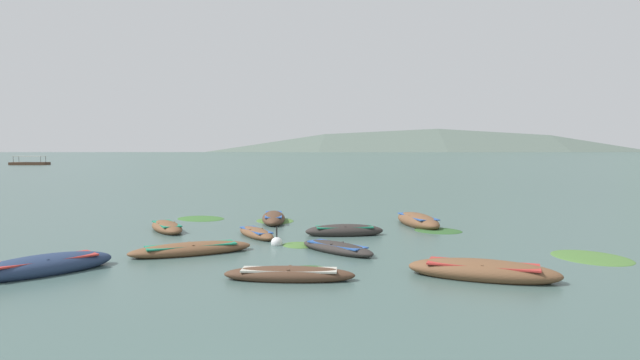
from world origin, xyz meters
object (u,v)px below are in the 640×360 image
(rowboat_2, at_px, (274,218))
(rowboat_8, at_px, (344,231))
(rowboat_1, at_px, (418,221))
(rowboat_10, at_px, (256,233))
(ferry_0, at_px, (30,163))
(mooring_buoy, at_px, (277,243))
(rowboat_4, at_px, (483,271))
(rowboat_0, at_px, (191,249))
(rowboat_5, at_px, (167,227))
(rowboat_7, at_px, (43,266))
(rowboat_9, at_px, (289,275))
(rowboat_3, at_px, (337,248))

(rowboat_2, relative_size, rowboat_8, 1.14)
(rowboat_1, relative_size, rowboat_8, 1.25)
(rowboat_2, distance_m, rowboat_10, 4.77)
(ferry_0, xyz_separation_m, mooring_buoy, (73.42, -116.56, -0.34))
(rowboat_4, height_order, mooring_buoy, mooring_buoy)
(rowboat_4, bearing_deg, rowboat_0, 158.68)
(rowboat_8, bearing_deg, rowboat_5, 170.88)
(rowboat_7, height_order, rowboat_9, rowboat_7)
(rowboat_10, bearing_deg, rowboat_0, -116.78)
(rowboat_2, xyz_separation_m, rowboat_5, (-4.91, -3.04, -0.03))
(rowboat_2, relative_size, rowboat_4, 0.88)
(rowboat_4, distance_m, rowboat_5, 15.48)
(rowboat_1, bearing_deg, mooring_buoy, -141.17)
(ferry_0, bearing_deg, rowboat_9, -58.75)
(rowboat_8, xyz_separation_m, rowboat_9, (-2.11, -8.23, -0.04))
(rowboat_8, bearing_deg, mooring_buoy, -139.53)
(rowboat_3, distance_m, rowboat_4, 5.92)
(rowboat_1, height_order, rowboat_4, rowboat_1)
(rowboat_7, bearing_deg, rowboat_3, 19.66)
(ferry_0, relative_size, mooring_buoy, 10.20)
(rowboat_10, bearing_deg, rowboat_9, -76.52)
(rowboat_0, relative_size, rowboat_4, 0.99)
(rowboat_7, bearing_deg, mooring_buoy, 34.71)
(rowboat_2, xyz_separation_m, ferry_0, (-72.74, 109.67, 0.23))
(rowboat_2, xyz_separation_m, rowboat_9, (1.48, -12.64, -0.05))
(rowboat_1, distance_m, rowboat_10, 8.65)
(rowboat_5, distance_m, ferry_0, 131.55)
(rowboat_4, bearing_deg, mooring_buoy, 140.07)
(rowboat_1, distance_m, rowboat_5, 12.58)
(ferry_0, bearing_deg, rowboat_3, -57.29)
(rowboat_3, xyz_separation_m, rowboat_4, (4.27, -4.10, 0.07))
(rowboat_3, xyz_separation_m, rowboat_5, (-8.00, 5.34, 0.03))
(rowboat_9, bearing_deg, rowboat_0, 134.34)
(rowboat_7, height_order, mooring_buoy, mooring_buoy)
(rowboat_9, bearing_deg, rowboat_7, 173.50)
(rowboat_5, xyz_separation_m, mooring_buoy, (5.59, -3.85, -0.08))
(rowboat_2, height_order, rowboat_9, rowboat_2)
(rowboat_1, bearing_deg, rowboat_0, -143.66)
(rowboat_7, distance_m, ferry_0, 138.39)
(rowboat_5, distance_m, rowboat_9, 11.54)
(rowboat_4, xyz_separation_m, rowboat_10, (-7.77, 7.73, -0.07))
(rowboat_3, xyz_separation_m, rowboat_9, (-1.61, -4.26, 0.01))
(rowboat_0, relative_size, rowboat_10, 1.39)
(ferry_0, bearing_deg, rowboat_7, -61.32)
(rowboat_3, xyz_separation_m, mooring_buoy, (-2.41, 1.49, -0.05))
(rowboat_2, relative_size, rowboat_7, 1.03)
(rowboat_1, xyz_separation_m, rowboat_4, (-0.20, -11.12, -0.02))
(rowboat_5, distance_m, rowboat_7, 8.82)
(rowboat_5, relative_size, rowboat_10, 1.11)
(rowboat_7, height_order, rowboat_10, rowboat_7)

